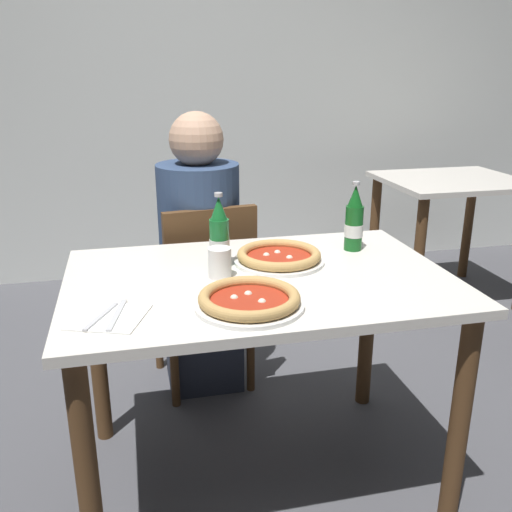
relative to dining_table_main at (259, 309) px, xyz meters
The scene contains 12 objects.
ground_plane 0.64m from the dining_table_main, ahead, with size 8.00×8.00×0.00m, color #4C4C51.
back_wall_tiled 2.30m from the dining_table_main, 90.00° to the left, with size 7.00×0.10×2.60m, color white.
dining_table_main is the anchor object (origin of this frame).
chair_behind_table 0.64m from the dining_table_main, 98.81° to the left, with size 0.45×0.45×0.85m.
diner_seated 0.67m from the dining_table_main, 98.99° to the left, with size 0.34×0.34×1.21m.
dining_table_background 1.98m from the dining_table_main, 41.64° to the left, with size 0.80×0.70×0.75m.
pizza_margherita_near 0.28m from the dining_table_main, 110.05° to the right, with size 0.30×0.30×0.04m.
pizza_marinara_far 0.20m from the dining_table_main, 49.80° to the left, with size 0.30×0.30×0.04m.
beer_bottle_left 0.48m from the dining_table_main, 25.75° to the left, with size 0.07×0.07×0.25m.
beer_bottle_center 0.27m from the dining_table_main, 132.39° to the left, with size 0.07×0.07×0.25m.
napkin_with_cutlery 0.51m from the dining_table_main, 155.23° to the right, with size 0.23×0.23×0.01m.
paper_cup 0.20m from the dining_table_main, behind, with size 0.07×0.07×0.10m, color white.
Camera 1 is at (-0.38, -1.59, 1.37)m, focal length 39.18 mm.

